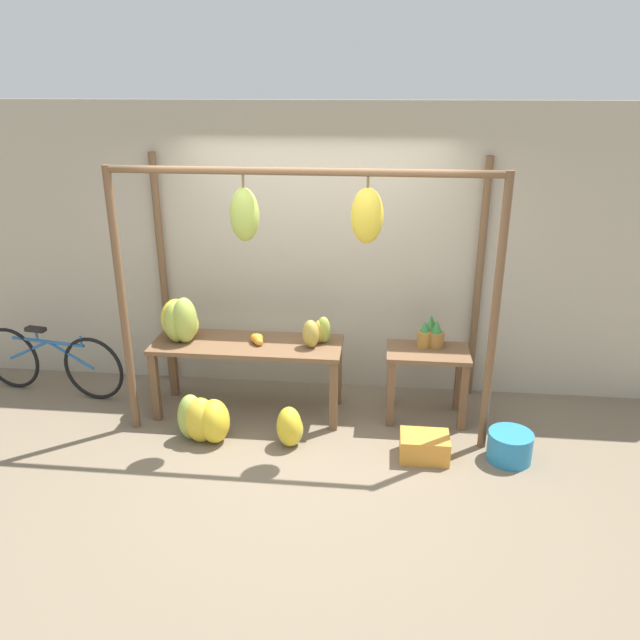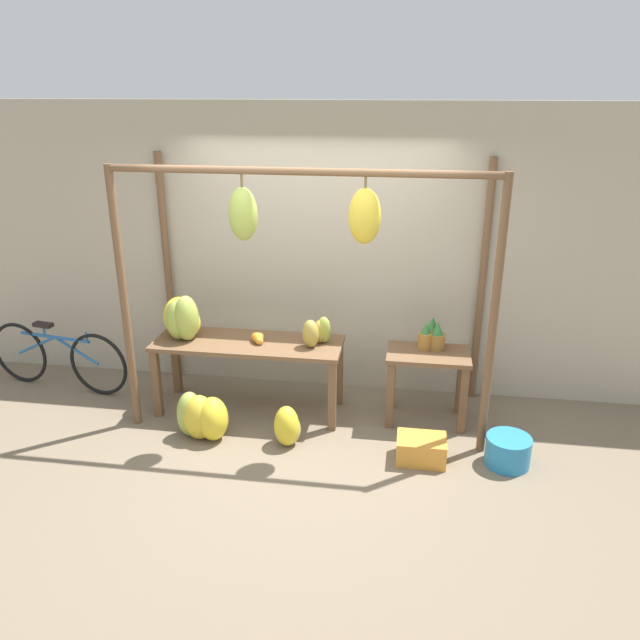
{
  "view_description": "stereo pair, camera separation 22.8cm",
  "coord_description": "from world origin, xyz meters",
  "views": [
    {
      "loc": [
        0.65,
        -4.48,
        2.94
      ],
      "look_at": [
        0.1,
        0.7,
        0.96
      ],
      "focal_mm": 35.0,
      "sensor_mm": 36.0,
      "label": 1
    },
    {
      "loc": [
        0.88,
        -4.45,
        2.94
      ],
      "look_at": [
        0.1,
        0.7,
        0.96
      ],
      "focal_mm": 35.0,
      "sensor_mm": 36.0,
      "label": 2
    }
  ],
  "objects": [
    {
      "name": "banana_pile_ground_right",
      "position": [
        -0.1,
        0.13,
        0.17
      ],
      "size": [
        0.31,
        0.3,
        0.36
      ],
      "color": "gold",
      "rests_on": "ground_plane"
    },
    {
      "name": "display_table_main",
      "position": [
        -0.57,
        0.7,
        0.6
      ],
      "size": [
        1.74,
        0.6,
        0.71
      ],
      "color": "brown",
      "rests_on": "ground_plane"
    },
    {
      "name": "fruit_crate_white",
      "position": [
        1.04,
        0.07,
        0.1
      ],
      "size": [
        0.4,
        0.3,
        0.21
      ],
      "color": "orange",
      "rests_on": "ground_plane"
    },
    {
      "name": "pineapple_cluster",
      "position": [
        1.1,
        0.89,
        0.79
      ],
      "size": [
        0.24,
        0.24,
        0.27
      ],
      "color": "#A3702D",
      "rests_on": "display_table_side"
    },
    {
      "name": "blue_bucket",
      "position": [
        1.74,
        0.11,
        0.13
      ],
      "size": [
        0.37,
        0.37,
        0.25
      ],
      "color": "teal",
      "rests_on": "ground_plane"
    },
    {
      "name": "display_table_side",
      "position": [
        1.07,
        0.76,
        0.5
      ],
      "size": [
        0.74,
        0.47,
        0.68
      ],
      "color": "brown",
      "rests_on": "ground_plane"
    },
    {
      "name": "ground_plane",
      "position": [
        0.0,
        0.0,
        0.0
      ],
      "size": [
        20.0,
        20.0,
        0.0
      ],
      "primitive_type": "plane",
      "color": "#756651"
    },
    {
      "name": "shop_wall_back",
      "position": [
        0.0,
        1.39,
        1.4
      ],
      "size": [
        8.0,
        0.08,
        2.8
      ],
      "color": "#B2A893",
      "rests_on": "ground_plane"
    },
    {
      "name": "parked_bicycle",
      "position": [
        -2.61,
        0.85,
        0.34
      ],
      "size": [
        1.59,
        0.29,
        0.7
      ],
      "color": "black",
      "rests_on": "ground_plane"
    },
    {
      "name": "banana_pile_on_table",
      "position": [
        -1.19,
        0.71,
        0.89
      ],
      "size": [
        0.45,
        0.45,
        0.43
      ],
      "color": "yellow",
      "rests_on": "display_table_main"
    },
    {
      "name": "stall_awning",
      "position": [
        0.03,
        0.52,
        1.65
      ],
      "size": [
        3.16,
        1.14,
        2.34
      ],
      "color": "brown",
      "rests_on": "ground_plane"
    },
    {
      "name": "banana_pile_ground_left",
      "position": [
        -0.86,
        0.14,
        0.2
      ],
      "size": [
        0.54,
        0.38,
        0.42
      ],
      "color": "yellow",
      "rests_on": "ground_plane"
    },
    {
      "name": "orange_pile",
      "position": [
        -0.48,
        0.7,
        0.75
      ],
      "size": [
        0.13,
        0.16,
        0.09
      ],
      "color": "orange",
      "rests_on": "display_table_main"
    },
    {
      "name": "papaya_pile",
      "position": [
        0.07,
        0.72,
        0.83
      ],
      "size": [
        0.29,
        0.31,
        0.26
      ],
      "color": "#B2993D",
      "rests_on": "display_table_main"
    }
  ]
}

